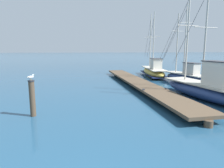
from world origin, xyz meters
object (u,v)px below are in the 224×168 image
at_px(fishing_boat_2, 186,76).
at_px(mooring_piling, 32,98).
at_px(perched_seagull, 31,77).
at_px(fishing_boat_0, 154,71).
at_px(fishing_boat_1, 208,88).

height_order(fishing_boat_2, mooring_piling, fishing_boat_2).
relative_size(fishing_boat_2, mooring_piling, 4.15).
relative_size(fishing_boat_2, perched_seagull, 22.45).
bearing_deg(fishing_boat_2, perched_seagull, -150.22).
bearing_deg(perched_seagull, mooring_piling, 40.16).
bearing_deg(mooring_piling, perched_seagull, -139.84).
height_order(fishing_boat_0, mooring_piling, fishing_boat_0).
relative_size(fishing_boat_1, mooring_piling, 5.24).
xyz_separation_m(fishing_boat_1, fishing_boat_2, (2.07, 5.88, -0.07)).
xyz_separation_m(fishing_boat_1, mooring_piling, (-10.16, -1.12, 0.15)).
height_order(fishing_boat_1, perched_seagull, fishing_boat_1).
bearing_deg(fishing_boat_0, fishing_boat_2, -80.56).
relative_size(fishing_boat_0, fishing_boat_2, 1.29).
bearing_deg(fishing_boat_1, mooring_piling, -173.74).
xyz_separation_m(fishing_boat_0, fishing_boat_1, (-1.18, -11.21, 0.10)).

